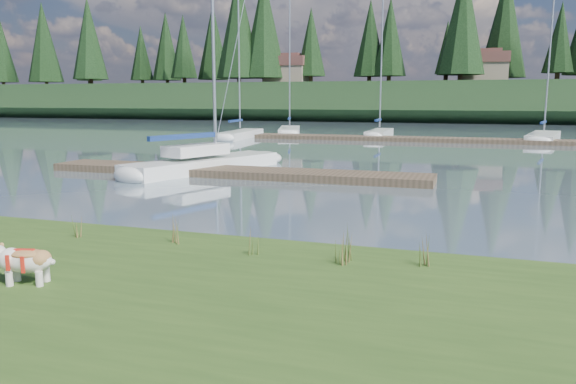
% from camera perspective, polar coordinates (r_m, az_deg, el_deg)
% --- Properties ---
extents(ground, '(200.00, 200.00, 0.00)m').
position_cam_1_polar(ground, '(42.12, 11.23, 5.11)').
color(ground, slate).
rests_on(ground, ground).
extents(bank, '(60.00, 9.00, 0.35)m').
position_cam_1_polar(bank, '(8.28, -23.39, -12.02)').
color(bank, '#34501C').
rests_on(bank, ground).
extents(ridge, '(200.00, 20.00, 5.00)m').
position_cam_1_polar(ridge, '(84.84, 15.05, 8.79)').
color(ridge, black).
rests_on(ridge, ground).
extents(bulldog, '(1.01, 0.58, 0.59)m').
position_cam_1_polar(bulldog, '(9.31, -25.18, -6.24)').
color(bulldog, silver).
rests_on(bulldog, bank).
extents(sailboat_main, '(4.54, 8.87, 12.66)m').
position_cam_1_polar(sailboat_main, '(24.78, -7.45, 3.22)').
color(sailboat_main, white).
rests_on(sailboat_main, ground).
extents(dock_near, '(16.00, 2.00, 0.30)m').
position_cam_1_polar(dock_near, '(22.85, -5.70, 2.04)').
color(dock_near, '#4C3D2C').
rests_on(dock_near, ground).
extents(dock_far, '(26.00, 2.20, 0.30)m').
position_cam_1_polar(dock_far, '(41.90, 13.96, 5.20)').
color(dock_far, '#4C3D2C').
rests_on(dock_far, ground).
extents(sailboat_bg_0, '(2.18, 8.26, 11.82)m').
position_cam_1_polar(sailboat_bg_0, '(45.08, -4.59, 5.95)').
color(sailboat_bg_0, white).
rests_on(sailboat_bg_0, ground).
extents(sailboat_bg_1, '(4.04, 8.61, 12.60)m').
position_cam_1_polar(sailboat_bg_1, '(49.94, 0.19, 6.33)').
color(sailboat_bg_1, white).
rests_on(sailboat_bg_1, ground).
extents(sailboat_bg_2, '(1.48, 7.14, 10.80)m').
position_cam_1_polar(sailboat_bg_2, '(46.68, 9.39, 5.99)').
color(sailboat_bg_2, white).
rests_on(sailboat_bg_2, ground).
extents(sailboat_bg_3, '(3.40, 9.19, 13.13)m').
position_cam_1_polar(sailboat_bg_3, '(46.10, 24.61, 5.20)').
color(sailboat_bg_3, white).
rests_on(sailboat_bg_3, ground).
extents(weed_0, '(0.17, 0.14, 0.59)m').
position_cam_1_polar(weed_0, '(10.95, -11.40, -3.91)').
color(weed_0, '#475B23').
rests_on(weed_0, bank).
extents(weed_1, '(0.17, 0.14, 0.50)m').
position_cam_1_polar(weed_1, '(10.03, -3.50, -5.22)').
color(weed_1, '#475B23').
rests_on(weed_1, bank).
extents(weed_2, '(0.17, 0.14, 0.78)m').
position_cam_1_polar(weed_2, '(9.58, 6.02, -5.21)').
color(weed_2, '#475B23').
rests_on(weed_2, bank).
extents(weed_3, '(0.17, 0.14, 0.46)m').
position_cam_1_polar(weed_3, '(12.06, -20.61, -3.37)').
color(weed_3, '#475B23').
rests_on(weed_3, bank).
extents(weed_4, '(0.17, 0.14, 0.51)m').
position_cam_1_polar(weed_4, '(9.48, 5.37, -6.07)').
color(weed_4, '#475B23').
rests_on(weed_4, bank).
extents(weed_5, '(0.17, 0.14, 0.60)m').
position_cam_1_polar(weed_5, '(9.62, 13.76, -5.84)').
color(weed_5, '#475B23').
rests_on(weed_5, bank).
extents(mud_lip, '(60.00, 0.50, 0.14)m').
position_cam_1_polar(mud_lip, '(11.77, -8.97, -5.55)').
color(mud_lip, '#33281C').
rests_on(mud_lip, ground).
extents(conifer_0, '(5.72, 5.72, 14.15)m').
position_cam_1_polar(conifer_0, '(99.57, -19.58, 14.49)').
color(conifer_0, '#382619').
rests_on(conifer_0, ridge).
extents(conifer_1, '(4.40, 4.40, 11.30)m').
position_cam_1_polar(conifer_1, '(94.61, -10.57, 14.33)').
color(conifer_1, '#382619').
rests_on(conifer_1, ridge).
extents(conifer_2, '(6.60, 6.60, 16.05)m').
position_cam_1_polar(conifer_2, '(85.87, -2.46, 16.50)').
color(conifer_2, '#382619').
rests_on(conifer_2, ridge).
extents(conifer_3, '(4.84, 4.84, 12.25)m').
position_cam_1_polar(conifer_3, '(85.49, 8.34, 15.22)').
color(conifer_3, '#382619').
rests_on(conifer_3, ridge).
extents(conifer_4, '(6.16, 6.16, 15.10)m').
position_cam_1_polar(conifer_4, '(78.34, 17.34, 16.43)').
color(conifer_4, '#382619').
rests_on(conifer_4, ridge).
extents(conifer_5, '(3.96, 3.96, 10.35)m').
position_cam_1_polar(conifer_5, '(82.61, 25.93, 13.96)').
color(conifer_5, '#382619').
rests_on(conifer_5, ridge).
extents(house_0, '(6.30, 5.30, 4.65)m').
position_cam_1_polar(house_0, '(86.21, -0.03, 12.32)').
color(house_0, gray).
rests_on(house_0, ridge).
extents(house_1, '(6.30, 5.30, 4.65)m').
position_cam_1_polar(house_1, '(82.78, 19.34, 11.91)').
color(house_1, gray).
rests_on(house_1, ridge).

